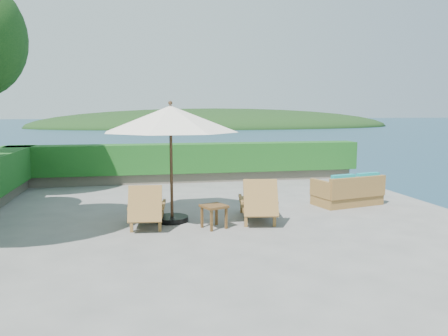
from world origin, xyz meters
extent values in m
plane|color=gray|center=(0.00, 0.00, 0.00)|extent=(12.00, 12.00, 0.00)
cube|color=#50473F|center=(0.00, 0.00, -1.55)|extent=(12.00, 12.00, 3.00)
ellipsoid|color=black|center=(25.00, 140.00, -3.00)|extent=(126.00, 57.60, 12.60)
cube|color=#686253|center=(0.00, 5.60, 0.18)|extent=(12.00, 0.60, 0.36)
cube|color=#164E16|center=(0.00, 5.60, 0.85)|extent=(12.40, 0.90, 1.00)
cylinder|color=black|center=(-1.05, 0.08, 0.06)|extent=(0.94, 0.94, 0.12)
cylinder|color=#3D2616|center=(-1.05, 0.08, 1.31)|extent=(0.09, 0.09, 2.62)
cone|color=white|center=(-1.05, 0.08, 2.33)|extent=(3.91, 3.91, 0.58)
sphere|color=#3D2616|center=(-1.05, 0.08, 2.67)|extent=(0.12, 0.12, 0.09)
cube|color=#946236|center=(-1.95, -0.65, 0.14)|extent=(0.07, 0.07, 0.27)
cube|color=#946236|center=(-1.37, -0.71, 0.14)|extent=(0.07, 0.07, 0.27)
cube|color=#946236|center=(-1.82, 0.59, 0.14)|extent=(0.07, 0.07, 0.27)
cube|color=#946236|center=(-1.24, 0.53, 0.14)|extent=(0.07, 0.07, 0.27)
cube|color=#946236|center=(-1.58, 0.04, 0.31)|extent=(0.82, 1.42, 0.09)
cube|color=#946236|center=(-1.66, -0.73, 0.60)|extent=(0.73, 0.51, 0.73)
cube|color=#946236|center=(-1.95, -0.13, 0.47)|extent=(0.15, 0.89, 0.05)
cube|color=#946236|center=(-1.25, -0.20, 0.47)|extent=(0.15, 0.89, 0.05)
cube|color=#946236|center=(0.48, -0.70, 0.14)|extent=(0.08, 0.08, 0.29)
cube|color=#946236|center=(1.10, -0.80, 0.14)|extent=(0.08, 0.08, 0.29)
cube|color=#946236|center=(0.71, 0.61, 0.14)|extent=(0.08, 0.08, 0.29)
cube|color=#946236|center=(1.32, 0.51, 0.14)|extent=(0.08, 0.08, 0.29)
cube|color=#946236|center=(0.92, 0.01, 0.33)|extent=(0.97, 1.55, 0.10)
cube|color=#946236|center=(0.78, -0.81, 0.64)|extent=(0.80, 0.59, 0.78)
cube|color=#946236|center=(0.51, -0.14, 0.50)|extent=(0.22, 0.94, 0.06)
cube|color=#946236|center=(1.26, -0.27, 0.50)|extent=(0.22, 0.94, 0.06)
cube|color=brown|center=(-0.31, -0.92, 0.23)|extent=(0.06, 0.06, 0.46)
cube|color=brown|center=(0.03, -0.78, 0.23)|extent=(0.06, 0.06, 0.46)
cube|color=brown|center=(-0.46, -0.58, 0.23)|extent=(0.06, 0.06, 0.46)
cube|color=brown|center=(-0.12, -0.43, 0.23)|extent=(0.06, 0.06, 0.46)
cube|color=brown|center=(-0.21, -0.68, 0.48)|extent=(0.63, 0.63, 0.05)
cube|color=#946236|center=(3.70, 0.97, 0.19)|extent=(1.91, 1.25, 0.39)
cube|color=#946236|center=(3.79, 0.58, 0.54)|extent=(1.74, 0.53, 0.54)
cube|color=#946236|center=(2.88, 0.78, 0.49)|extent=(0.31, 0.88, 0.44)
cube|color=#946236|center=(4.52, 1.16, 0.49)|extent=(0.31, 0.88, 0.44)
cube|color=teal|center=(3.29, 0.93, 0.48)|extent=(0.90, 0.86, 0.18)
cube|color=teal|center=(4.09, 1.11, 0.48)|extent=(0.90, 0.86, 0.18)
cube|color=teal|center=(3.37, 0.58, 0.70)|extent=(0.70, 0.29, 0.35)
cube|color=teal|center=(4.17, 0.76, 0.70)|extent=(0.70, 0.29, 0.35)
camera|label=1|loc=(-1.79, -9.66, 2.50)|focal=35.00mm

